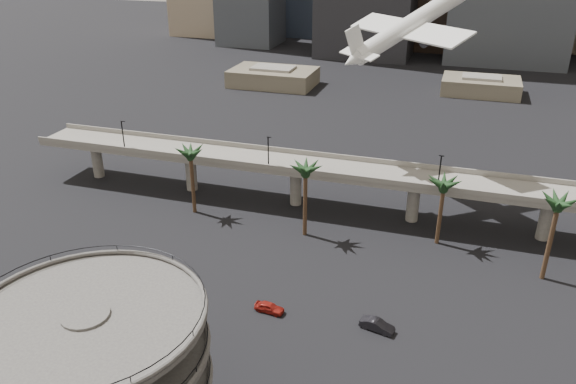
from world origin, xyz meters
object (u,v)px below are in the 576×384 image
(airborne_jet, at_px, (410,25))
(car_a, at_px, (269,307))
(car_b, at_px, (377,325))
(parking_ramp, at_px, (95,369))
(overpass, at_px, (354,176))

(airborne_jet, height_order, car_a, airborne_jet)
(car_a, xyz_separation_m, car_b, (14.78, 0.64, 0.05))
(car_b, bearing_deg, airborne_jet, 17.25)
(parking_ramp, height_order, car_a, parking_ramp)
(parking_ramp, xyz_separation_m, airborne_jet, (19.40, 71.79, 22.49))
(overpass, xyz_separation_m, car_b, (10.20, -32.73, -6.58))
(parking_ramp, height_order, overpass, parking_ramp)
(parking_ramp, xyz_separation_m, car_a, (8.42, 25.62, -9.12))
(parking_ramp, relative_size, car_a, 5.31)
(car_a, distance_m, car_b, 14.79)
(airborne_jet, distance_m, car_b, 55.53)
(airborne_jet, bearing_deg, car_b, -133.87)
(parking_ramp, bearing_deg, car_a, 71.80)
(parking_ramp, bearing_deg, overpass, 77.57)
(overpass, bearing_deg, car_a, -97.81)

